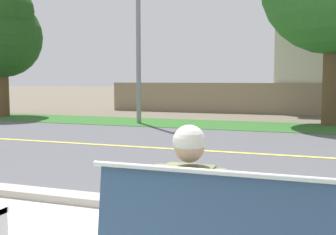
% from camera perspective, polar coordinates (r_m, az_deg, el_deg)
% --- Properties ---
extents(ground_plane, '(140.00, 140.00, 0.00)m').
position_cam_1_polar(ground_plane, '(10.33, 8.17, -3.37)').
color(ground_plane, '#665B4C').
extents(curb_edge, '(44.00, 0.30, 0.11)m').
position_cam_1_polar(curb_edge, '(5.01, -4.40, -12.10)').
color(curb_edge, '#ADA89E').
rests_on(curb_edge, ground_plane).
extents(street_asphalt, '(52.00, 8.00, 0.01)m').
position_cam_1_polar(street_asphalt, '(8.88, 6.33, -4.75)').
color(street_asphalt, '#515156').
rests_on(street_asphalt, ground_plane).
extents(road_centre_line, '(48.00, 0.14, 0.01)m').
position_cam_1_polar(road_centre_line, '(8.88, 6.33, -4.72)').
color(road_centre_line, '#E0CC4C').
rests_on(road_centre_line, ground_plane).
extents(far_verge_grass, '(48.00, 2.80, 0.02)m').
position_cam_1_polar(far_verge_grass, '(13.89, 11.00, -1.15)').
color(far_verge_grass, '#2D6026').
rests_on(far_verge_grass, ground_plane).
extents(seated_person_olive, '(0.52, 0.68, 1.25)m').
position_cam_1_polar(seated_person_olive, '(2.96, 3.44, -12.00)').
color(seated_person_olive, '#47382D').
rests_on(seated_person_olive, ground_plane).
extents(streetlamp, '(0.24, 2.10, 7.62)m').
position_cam_1_polar(streetlamp, '(14.86, -3.90, 16.07)').
color(streetlamp, gray).
rests_on(streetlamp, ground_plane).
extents(shade_tree_far_left, '(3.28, 3.28, 5.42)m').
position_cam_1_polar(shade_tree_far_left, '(18.30, -22.16, 11.11)').
color(shade_tree_far_left, brown).
rests_on(shade_tree_far_left, ground_plane).
extents(garden_wall, '(13.00, 0.36, 1.40)m').
position_cam_1_polar(garden_wall, '(19.03, 10.52, 2.69)').
color(garden_wall, gray).
rests_on(garden_wall, ground_plane).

